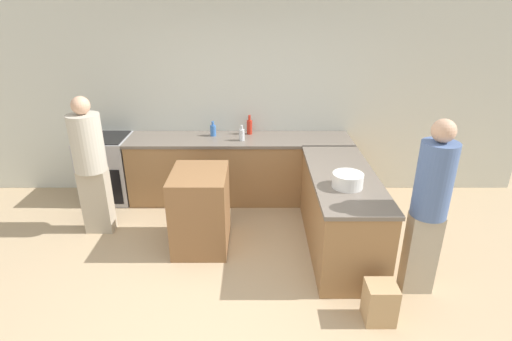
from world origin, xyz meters
TOP-DOWN VIEW (x-y plane):
  - ground_plane at (0.00, 0.00)m, footprint 14.00×14.00m
  - wall_back at (0.00, 2.39)m, footprint 8.00×0.06m
  - counter_back at (0.00, 2.05)m, footprint 3.00×0.67m
  - counter_peninsula at (1.15, 0.83)m, footprint 0.69×1.82m
  - range_oven at (-1.82, 2.04)m, footprint 0.64×0.64m
  - island_table at (-0.39, 0.87)m, footprint 0.60×0.73m
  - mixing_bowl at (1.12, 0.53)m, footprint 0.30×0.30m
  - vinegar_bottle_clear at (0.04, 1.95)m, footprint 0.07×0.07m
  - hot_sauce_bottle at (0.14, 2.23)m, footprint 0.07×0.07m
  - water_bottle_blue at (-0.36, 2.15)m, footprint 0.08×0.08m
  - person_by_range at (-1.66, 1.18)m, footprint 0.35×0.35m
  - person_at_peninsula at (1.76, 0.09)m, footprint 0.31×0.31m
  - paper_bag at (1.29, -0.32)m, footprint 0.26×0.24m

SIDE VIEW (x-z plane):
  - ground_plane at x=0.00m, z-range 0.00..0.00m
  - paper_bag at x=1.29m, z-range 0.00..0.37m
  - counter_back at x=0.00m, z-range 0.00..0.89m
  - counter_peninsula at x=1.15m, z-range 0.00..0.89m
  - island_table at x=-0.39m, z-range 0.00..0.89m
  - range_oven at x=-1.82m, z-range 0.00..0.90m
  - person_by_range at x=-1.66m, z-range 0.06..1.71m
  - person_at_peninsula at x=1.76m, z-range 0.08..1.78m
  - mixing_bowl at x=1.12m, z-range 0.89..1.03m
  - water_bottle_blue at x=-0.36m, z-range 0.87..1.07m
  - vinegar_bottle_clear at x=0.04m, z-range 0.87..1.07m
  - hot_sauce_bottle at x=0.14m, z-range 0.86..1.13m
  - wall_back at x=0.00m, z-range 0.00..2.70m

